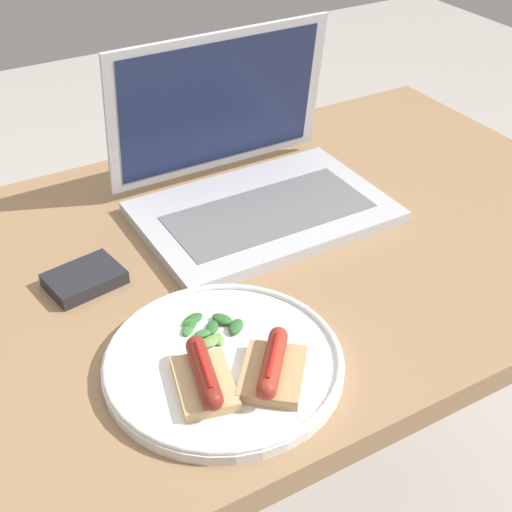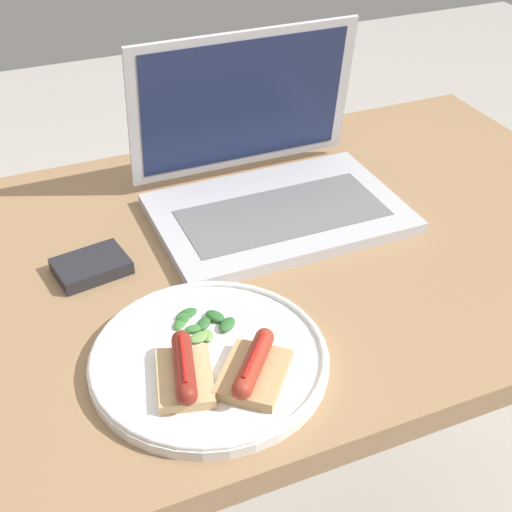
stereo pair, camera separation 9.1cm
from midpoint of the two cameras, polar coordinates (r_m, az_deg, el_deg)
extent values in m
cube|color=#93704C|center=(1.06, 4.55, 0.17)|extent=(1.12, 0.73, 0.04)
cylinder|color=#93704C|center=(1.69, 14.12, -1.81)|extent=(0.06, 0.06, 0.73)
cube|color=#B7B7BC|center=(1.10, 4.21, 3.34)|extent=(0.37, 0.25, 0.02)
cube|color=slate|center=(1.08, 4.59, 3.38)|extent=(0.31, 0.14, 0.00)
cube|color=#B7B7BC|center=(1.15, 1.30, 12.18)|extent=(0.37, 0.04, 0.24)
cube|color=#192347|center=(1.15, 1.39, 12.12)|extent=(0.34, 0.03, 0.21)
cylinder|color=white|center=(0.84, -0.65, -8.48)|extent=(0.28, 0.28, 0.01)
torus|color=white|center=(0.84, -0.65, -8.05)|extent=(0.28, 0.28, 0.01)
cube|color=tan|center=(0.81, 3.09, -9.57)|extent=(0.11, 0.11, 0.01)
cylinder|color=maroon|center=(0.80, 3.13, -8.65)|extent=(0.07, 0.08, 0.02)
sphere|color=maroon|center=(0.83, 3.87, -6.66)|extent=(0.02, 0.02, 0.02)
sphere|color=maroon|center=(0.77, 2.32, -10.81)|extent=(0.02, 0.02, 0.02)
cylinder|color=red|center=(0.79, 3.16, -8.07)|extent=(0.05, 0.06, 0.01)
cube|color=tan|center=(0.80, -2.44, -9.88)|extent=(0.08, 0.10, 0.01)
cylinder|color=maroon|center=(0.79, -2.47, -8.96)|extent=(0.04, 0.09, 0.02)
sphere|color=maroon|center=(0.82, -2.84, -6.88)|extent=(0.02, 0.02, 0.02)
sphere|color=maroon|center=(0.76, -2.07, -11.22)|extent=(0.02, 0.02, 0.02)
cylinder|color=red|center=(0.78, -2.49, -8.36)|extent=(0.02, 0.07, 0.00)
ellipsoid|color=#709E4C|center=(0.86, -0.79, -6.53)|extent=(0.02, 0.02, 0.01)
ellipsoid|color=#2D662D|center=(0.88, -1.19, -5.52)|extent=(0.03, 0.03, 0.01)
ellipsoid|color=#2D662D|center=(0.89, -2.88, -5.09)|extent=(0.03, 0.03, 0.01)
ellipsoid|color=#387A33|center=(0.89, -2.92, -5.00)|extent=(0.02, 0.01, 0.01)
ellipsoid|color=#2D662D|center=(0.87, 0.68, -5.63)|extent=(0.03, 0.03, 0.01)
ellipsoid|color=#709E4C|center=(0.86, -1.45, -6.62)|extent=(0.03, 0.02, 0.01)
ellipsoid|color=#387A33|center=(0.87, -2.01, -5.97)|extent=(0.02, 0.02, 0.01)
ellipsoid|color=#387A33|center=(0.88, -3.16, -5.55)|extent=(0.03, 0.03, 0.01)
ellipsoid|color=#2D662D|center=(0.88, -0.33, -4.95)|extent=(0.03, 0.03, 0.01)
ellipsoid|color=#2D662D|center=(0.89, -2.60, -4.72)|extent=(0.03, 0.02, 0.01)
cube|color=#232328|center=(1.00, -10.51, -0.91)|extent=(0.11, 0.09, 0.02)
camera|label=1|loc=(0.05, -87.14, 2.05)|focal=50.00mm
camera|label=2|loc=(0.05, 92.86, -2.05)|focal=50.00mm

